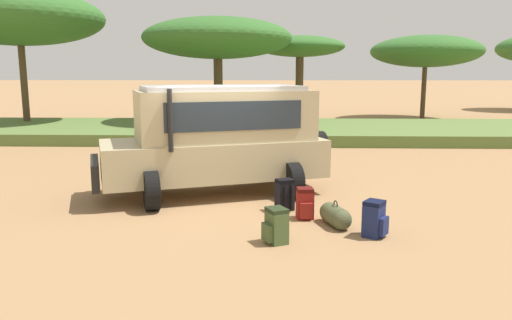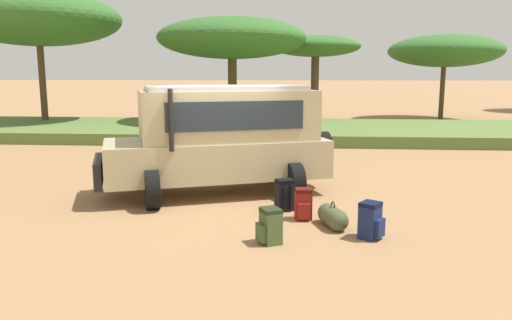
# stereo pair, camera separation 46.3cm
# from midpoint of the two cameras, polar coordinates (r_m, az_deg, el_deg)

# --- Properties ---
(ground_plane) EXTENTS (320.00, 320.00, 0.00)m
(ground_plane) POSITION_cam_midpoint_polar(r_m,az_deg,el_deg) (10.92, -5.22, -4.53)
(ground_plane) COLOR #9E754C
(grass_bank) EXTENTS (120.00, 7.00, 0.44)m
(grass_bank) POSITION_cam_midpoint_polar(r_m,az_deg,el_deg) (21.78, -1.64, 3.38)
(grass_bank) COLOR #5B7538
(grass_bank) RESTS_ON ground_plane
(safari_vehicle) EXTENTS (5.43, 3.71, 2.44)m
(safari_vehicle) POSITION_cam_midpoint_polar(r_m,az_deg,el_deg) (11.27, -5.51, 2.61)
(safari_vehicle) COLOR tan
(safari_vehicle) RESTS_ON ground_plane
(backpack_beside_front_wheel) EXTENTS (0.45, 0.44, 0.58)m
(backpack_beside_front_wheel) POSITION_cam_midpoint_polar(r_m,az_deg,el_deg) (8.13, 0.66, -7.56)
(backpack_beside_front_wheel) COLOR #42562D
(backpack_beside_front_wheel) RESTS_ON ground_plane
(backpack_cluster_center) EXTENTS (0.47, 0.45, 0.62)m
(backpack_cluster_center) POSITION_cam_midpoint_polar(r_m,az_deg,el_deg) (8.61, 11.88, -6.65)
(backpack_cluster_center) COLOR navy
(backpack_cluster_center) RESTS_ON ground_plane
(backpack_near_rear_wheel) EXTENTS (0.41, 0.42, 0.64)m
(backpack_near_rear_wheel) POSITION_cam_midpoint_polar(r_m,az_deg,el_deg) (10.01, 1.94, -4.03)
(backpack_near_rear_wheel) COLOR black
(backpack_near_rear_wheel) RESTS_ON ground_plane
(backpack_outermost) EXTENTS (0.34, 0.41, 0.59)m
(backpack_outermost) POSITION_cam_midpoint_polar(r_m,az_deg,el_deg) (9.45, 4.22, -5.03)
(backpack_outermost) COLOR maroon
(backpack_outermost) RESTS_ON ground_plane
(duffel_bag_low_black_case) EXTENTS (0.52, 0.87, 0.47)m
(duffel_bag_low_black_case) POSITION_cam_midpoint_polar(r_m,az_deg,el_deg) (9.12, 7.61, -6.33)
(duffel_bag_low_black_case) COLOR #4C5133
(duffel_bag_low_black_case) RESTS_ON ground_plane
(acacia_tree_far_left) EXTENTS (7.73, 7.41, 6.42)m
(acacia_tree_far_left) POSITION_cam_midpoint_polar(r_m,az_deg,el_deg) (26.28, -25.95, 14.36)
(acacia_tree_far_left) COLOR brown
(acacia_tree_far_left) RESTS_ON ground_plane
(acacia_tree_left_mid) EXTENTS (7.06, 7.56, 5.27)m
(acacia_tree_left_mid) POSITION_cam_midpoint_polar(r_m,az_deg,el_deg) (24.37, -4.96, 13.65)
(acacia_tree_left_mid) COLOR brown
(acacia_tree_left_mid) RESTS_ON ground_plane
(acacia_tree_centre_back) EXTENTS (4.81, 4.26, 4.66)m
(acacia_tree_centre_back) POSITION_cam_midpoint_polar(r_m,az_deg,el_deg) (27.48, 4.55, 12.69)
(acacia_tree_centre_back) COLOR brown
(acacia_tree_centre_back) RESTS_ON ground_plane
(acacia_tree_right_mid) EXTENTS (6.29, 6.72, 4.82)m
(acacia_tree_right_mid) POSITION_cam_midpoint_polar(r_m,az_deg,el_deg) (30.92, 18.43, 11.69)
(acacia_tree_right_mid) COLOR brown
(acacia_tree_right_mid) RESTS_ON ground_plane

